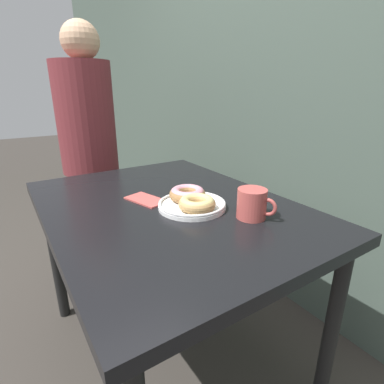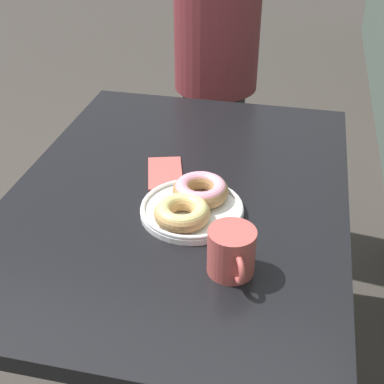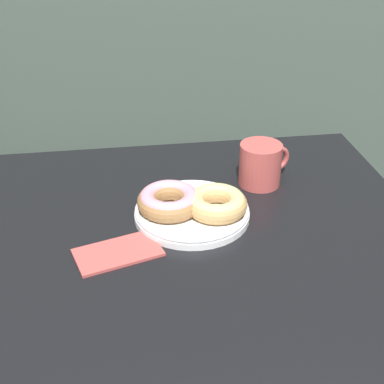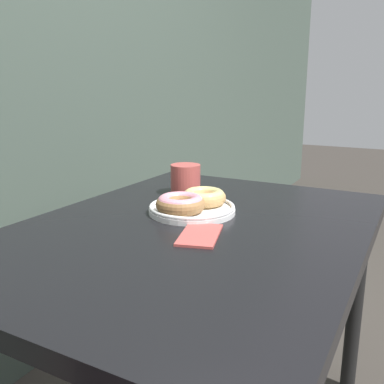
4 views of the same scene
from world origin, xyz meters
TOP-DOWN VIEW (x-y plane):
  - wall_back at (0.00, 1.12)m, footprint 8.00×0.05m
  - dining_table at (0.00, 0.38)m, footprint 1.12×0.82m
  - donut_plate at (0.09, 0.43)m, footprint 0.25×0.24m
  - coffee_mug at (0.27, 0.55)m, footprint 0.13×0.10m
  - person_figure at (-0.83, 0.32)m, footprint 0.34×0.31m
  - napkin at (-0.07, 0.32)m, footprint 0.18×0.13m

SIDE VIEW (x-z plane):
  - dining_table at x=0.00m, z-range 0.28..0.99m
  - napkin at x=-0.07m, z-range 0.71..0.72m
  - donut_plate at x=0.09m, z-range 0.71..0.77m
  - person_figure at x=-0.83m, z-range 0.03..1.47m
  - coffee_mug at x=0.27m, z-range 0.71..0.81m
  - wall_back at x=0.00m, z-range 0.00..2.60m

